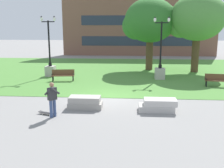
% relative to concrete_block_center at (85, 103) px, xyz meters
% --- Properties ---
extents(ground_plane, '(140.00, 140.00, 0.00)m').
position_rel_concrete_block_center_xyz_m(ground_plane, '(1.05, 2.07, -0.31)').
color(ground_plane, gray).
extents(grass_lawn, '(40.00, 20.00, 0.02)m').
position_rel_concrete_block_center_xyz_m(grass_lawn, '(1.05, 12.07, -0.30)').
color(grass_lawn, '#4C8438').
rests_on(grass_lawn, ground).
extents(concrete_block_center, '(1.80, 0.90, 0.64)m').
position_rel_concrete_block_center_xyz_m(concrete_block_center, '(0.00, 0.00, 0.00)').
color(concrete_block_center, '#9E9991').
rests_on(concrete_block_center, ground).
extents(concrete_block_left, '(1.92, 0.90, 0.64)m').
position_rel_concrete_block_center_xyz_m(concrete_block_left, '(3.86, -0.23, 0.00)').
color(concrete_block_left, '#BCB7B2').
rests_on(concrete_block_left, ground).
extents(person_skateboarder, '(0.70, 0.50, 1.71)m').
position_rel_concrete_block_center_xyz_m(person_skateboarder, '(-1.31, -1.51, 0.67)').
color(person_skateboarder, '#384C7A').
rests_on(person_skateboarder, ground).
extents(skateboard, '(1.03, 0.54, 0.14)m').
position_rel_concrete_block_center_xyz_m(skateboard, '(-1.68, -1.23, -0.22)').
color(skateboard, black).
rests_on(skateboard, ground).
extents(park_bench_near_left, '(1.86, 0.78, 0.90)m').
position_rel_concrete_block_center_xyz_m(park_bench_near_left, '(8.76, 5.75, 0.23)').
color(park_bench_near_left, brown).
rests_on(park_bench_near_left, grass_lawn).
extents(park_bench_near_right, '(1.85, 0.76, 0.90)m').
position_rel_concrete_block_center_xyz_m(park_bench_near_right, '(-2.98, 6.97, 0.23)').
color(park_bench_near_right, brown).
rests_on(park_bench_near_right, grass_lawn).
extents(lamp_post_right, '(1.32, 0.80, 5.18)m').
position_rel_concrete_block_center_xyz_m(lamp_post_right, '(-4.60, 8.89, 0.76)').
color(lamp_post_right, '#ADA89E').
rests_on(lamp_post_right, grass_lawn).
extents(lamp_post_center, '(1.32, 0.80, 5.07)m').
position_rel_concrete_block_center_xyz_m(lamp_post_center, '(4.86, 8.33, 0.74)').
color(lamp_post_center, '#ADA89E').
rests_on(lamp_post_center, grass_lawn).
extents(tree_near_right, '(5.32, 5.07, 7.27)m').
position_rel_concrete_block_center_xyz_m(tree_near_right, '(8.49, 12.09, 4.74)').
color(tree_near_right, '#4C3823').
rests_on(tree_near_right, grass_lawn).
extents(tree_far_left, '(5.29, 5.04, 7.01)m').
position_rel_concrete_block_center_xyz_m(tree_far_left, '(4.22, 13.17, 4.50)').
color(tree_far_left, '#4C3823').
rests_on(tree_far_left, grass_lawn).
extents(building_facade_distant, '(22.85, 1.03, 9.89)m').
position_rel_concrete_block_center_xyz_m(building_facade_distant, '(3.62, 26.57, 4.63)').
color(building_facade_distant, brown).
rests_on(building_facade_distant, ground).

